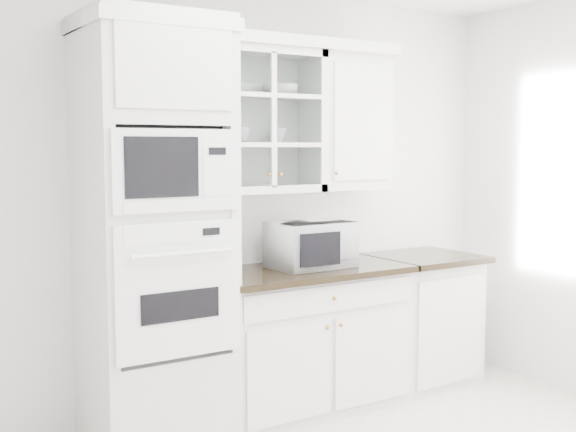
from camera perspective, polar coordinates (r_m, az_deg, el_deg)
room_shell at (r=3.59m, az=6.70°, el=6.92°), size 4.00×3.50×2.70m
oven_column at (r=4.10m, az=-10.50°, el=-1.45°), size 0.76×0.68×2.40m
base_cabinet_run at (r=4.74m, az=1.33°, el=-9.50°), size 1.32×0.67×0.92m
extra_base_cabinet at (r=5.34m, az=10.39°, el=-7.87°), size 0.72×0.67×0.92m
upper_cabinet_glass at (r=4.56m, az=-2.23°, el=7.52°), size 0.80×0.33×0.90m
upper_cabinet_solid at (r=4.93m, az=4.63°, el=7.36°), size 0.55×0.33×0.90m
crown_molding at (r=4.53m, az=-3.27°, el=13.69°), size 2.14×0.38×0.07m
countertop_microwave at (r=4.61m, az=1.72°, el=-2.26°), size 0.51×0.43×0.29m
bowl_a at (r=4.48m, az=-4.47°, el=9.99°), size 0.25×0.25×0.06m
bowl_b at (r=4.63m, az=-0.62°, el=9.92°), size 0.27×0.27×0.07m
cup_a at (r=4.48m, az=-3.84°, el=6.39°), size 0.15×0.15×0.10m
cup_b at (r=4.64m, az=-0.80°, el=6.37°), size 0.13×0.13×0.10m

